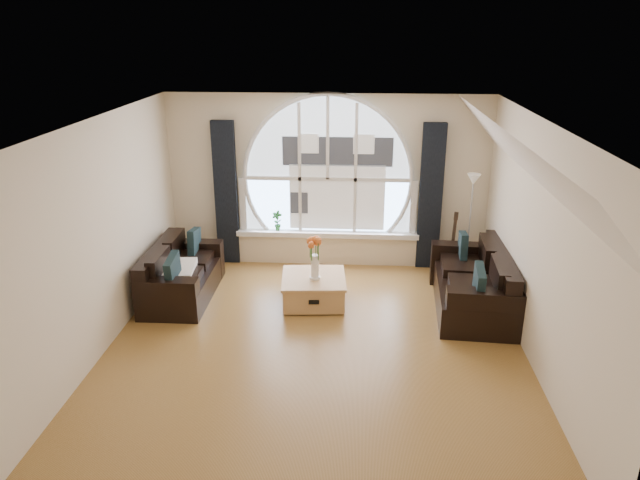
{
  "coord_description": "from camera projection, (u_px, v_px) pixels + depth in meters",
  "views": [
    {
      "loc": [
        0.47,
        -6.22,
        3.7
      ],
      "look_at": [
        0.0,
        0.9,
        1.05
      ],
      "focal_mm": 33.11,
      "sensor_mm": 36.0,
      "label": 1
    }
  ],
  "objects": [
    {
      "name": "wall_back",
      "position": [
        328.0,
        181.0,
        9.24
      ],
      "size": [
        5.0,
        0.01,
        2.7
      ],
      "primitive_type": "cube",
      "color": "beige",
      "rests_on": "ground"
    },
    {
      "name": "floor_lamp",
      "position": [
        469.0,
        226.0,
        8.92
      ],
      "size": [
        0.24,
        0.24,
        1.6
      ],
      "primitive_type": "cube",
      "color": "#B2B2B2",
      "rests_on": "ground"
    },
    {
      "name": "vase_flowers",
      "position": [
        315.0,
        252.0,
        7.96
      ],
      "size": [
        0.24,
        0.24,
        0.7
      ],
      "primitive_type": "cube",
      "color": "white",
      "rests_on": "coffee_chest"
    },
    {
      "name": "wall_right",
      "position": [
        540.0,
        248.0,
        6.52
      ],
      "size": [
        0.01,
        5.5,
        2.7
      ],
      "primitive_type": "cube",
      "color": "beige",
      "rests_on": "ground"
    },
    {
      "name": "guitar",
      "position": [
        453.0,
        243.0,
        8.98
      ],
      "size": [
        0.42,
        0.35,
        1.06
      ],
      "primitive_type": "cube",
      "rotation": [
        0.0,
        0.0,
        -0.36
      ],
      "color": "brown",
      "rests_on": "ground"
    },
    {
      "name": "curtain_right",
      "position": [
        431.0,
        197.0,
        9.1
      ],
      "size": [
        0.35,
        0.12,
        2.3
      ],
      "primitive_type": "cube",
      "color": "black",
      "rests_on": "ground"
    },
    {
      "name": "window_sill",
      "position": [
        327.0,
        234.0,
        9.44
      ],
      "size": [
        2.9,
        0.22,
        0.08
      ],
      "primitive_type": "cube",
      "color": "white",
      "rests_on": "wall_back"
    },
    {
      "name": "wall_left",
      "position": [
        100.0,
        238.0,
        6.82
      ],
      "size": [
        0.01,
        5.5,
        2.7
      ],
      "primitive_type": "cube",
      "color": "beige",
      "rests_on": "ground"
    },
    {
      "name": "curtain_left",
      "position": [
        226.0,
        194.0,
        9.3
      ],
      "size": [
        0.35,
        0.12,
        2.3
      ],
      "primitive_type": "cube",
      "color": "black",
      "rests_on": "ground"
    },
    {
      "name": "sofa_left",
      "position": [
        182.0,
        270.0,
        8.34
      ],
      "size": [
        0.84,
        1.67,
        0.74
      ],
      "primitive_type": "cube",
      "rotation": [
        0.0,
        0.0,
        0.01
      ],
      "color": "black",
      "rests_on": "ground"
    },
    {
      "name": "coffee_chest",
      "position": [
        314.0,
        288.0,
        8.2
      ],
      "size": [
        0.94,
        0.94,
        0.43
      ],
      "primitive_type": "cube",
      "rotation": [
        0.0,
        0.0,
        0.08
      ],
      "color": "#AA7F50",
      "rests_on": "ground"
    },
    {
      "name": "ground",
      "position": [
        315.0,
        347.0,
        7.14
      ],
      "size": [
        5.0,
        5.5,
        0.01
      ],
      "primitive_type": "cube",
      "color": "brown",
      "rests_on": "ground"
    },
    {
      "name": "throw_blanket",
      "position": [
        174.0,
        269.0,
        8.11
      ],
      "size": [
        0.6,
        0.6,
        0.1
      ],
      "primitive_type": "cube",
      "rotation": [
        0.0,
        0.0,
        0.09
      ],
      "color": "silver",
      "rests_on": "sofa_left"
    },
    {
      "name": "arched_window",
      "position": [
        328.0,
        164.0,
        9.12
      ],
      "size": [
        2.6,
        0.06,
        2.15
      ],
      "primitive_type": "cube",
      "color": "silver",
      "rests_on": "wall_back"
    },
    {
      "name": "neighbor_house",
      "position": [
        337.0,
        173.0,
        9.14
      ],
      "size": [
        1.7,
        0.02,
        1.5
      ],
      "primitive_type": "cube",
      "color": "silver",
      "rests_on": "wall_back"
    },
    {
      "name": "sofa_right",
      "position": [
        472.0,
        281.0,
        7.97
      ],
      "size": [
        1.04,
        1.91,
        0.82
      ],
      "primitive_type": "cube",
      "rotation": [
        0.0,
        0.0,
        -0.06
      ],
      "color": "black",
      "rests_on": "ground"
    },
    {
      "name": "wall_front",
      "position": [
        286.0,
        382.0,
        4.1
      ],
      "size": [
        5.0,
        0.01,
        2.7
      ],
      "primitive_type": "cube",
      "color": "beige",
      "rests_on": "ground"
    },
    {
      "name": "window_frame",
      "position": [
        328.0,
        165.0,
        9.09
      ],
      "size": [
        2.76,
        0.08,
        2.15
      ],
      "primitive_type": "cube",
      "color": "white",
      "rests_on": "wall_back"
    },
    {
      "name": "attic_slope",
      "position": [
        523.0,
        159.0,
        6.19
      ],
      "size": [
        0.92,
        5.5,
        0.72
      ],
      "primitive_type": "cube",
      "color": "silver",
      "rests_on": "ground"
    },
    {
      "name": "ceiling",
      "position": [
        314.0,
        123.0,
        6.2
      ],
      "size": [
        5.0,
        5.5,
        0.01
      ],
      "primitive_type": "cube",
      "color": "silver",
      "rests_on": "ground"
    },
    {
      "name": "potted_plant",
      "position": [
        277.0,
        221.0,
        9.42
      ],
      "size": [
        0.19,
        0.16,
        0.32
      ],
      "primitive_type": "imported",
      "rotation": [
        0.0,
        0.0,
        -0.28
      ],
      "color": "#1E6023",
      "rests_on": "window_sill"
    }
  ]
}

